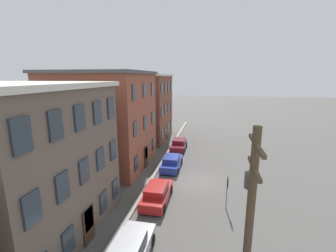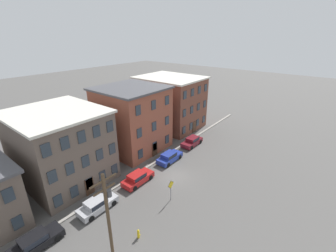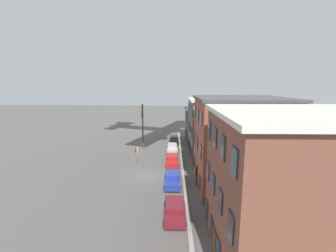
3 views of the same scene
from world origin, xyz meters
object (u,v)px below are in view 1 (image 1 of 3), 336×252
Objects in this scene: car_silver at (129,251)px; car_maroon at (179,144)px; car_blue at (172,162)px; car_red at (157,193)px; caution_sign at (227,186)px; utility_pole at (249,227)px.

car_maroon is at bearing 0.77° from car_silver.
car_silver is at bearing -179.73° from car_blue.
car_red and car_maroon have the same top height.
car_red is (6.17, 0.02, 0.00)m from car_silver.
utility_pole is at bearing -179.47° from caution_sign.
car_silver is at bearing -179.23° from car_maroon.
caution_sign reaches higher than car_blue.
caution_sign is (-6.71, -5.41, 1.08)m from car_blue.
caution_sign reaches higher than car_silver.
car_maroon is (6.66, 0.20, 0.00)m from car_blue.
car_silver is 7.06m from utility_pole.
car_maroon is (13.41, 0.24, 0.00)m from car_red.
utility_pole reaches higher than car_blue.
caution_sign is 0.33× the size of utility_pole.
car_blue is 0.53× the size of utility_pole.
car_silver and car_blue have the same top height.
utility_pole is at bearing -147.20° from car_red.
car_blue is at bearing -178.25° from car_maroon.
utility_pole is (-8.50, -0.08, 2.81)m from caution_sign.
car_red is at bearing 0.19° from car_silver.
caution_sign is at bearing -40.78° from car_silver.
car_maroon is 22.93m from utility_pole.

